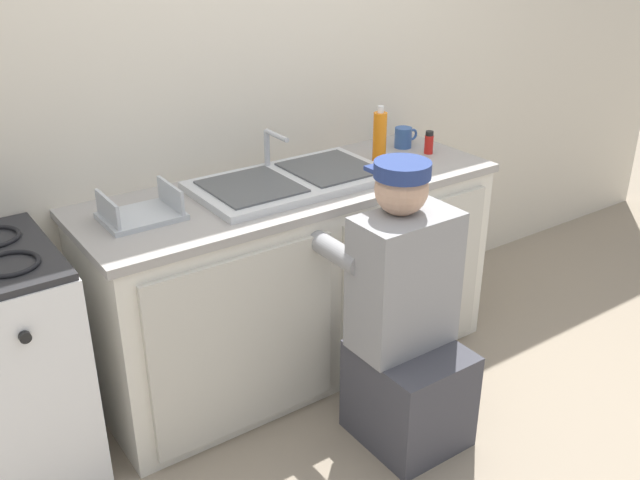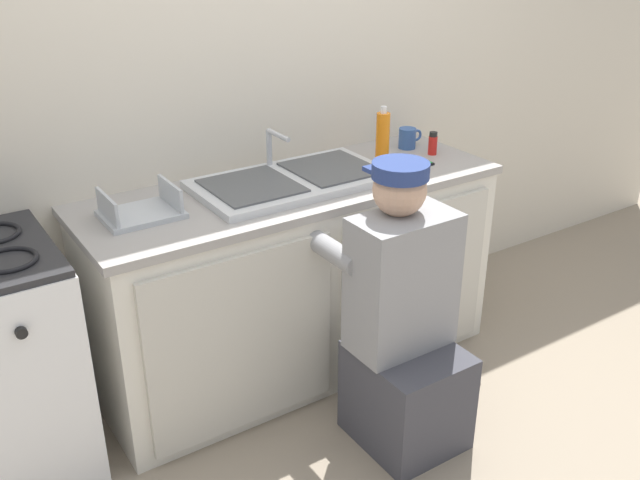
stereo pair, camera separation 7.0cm
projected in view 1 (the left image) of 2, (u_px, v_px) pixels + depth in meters
The scene contains 11 objects.
ground_plane at pixel (333, 394), 3.05m from camera, with size 12.00×12.00×0.00m, color gray.
back_wall at pixel (245, 74), 3.00m from camera, with size 6.00×0.10×2.50m, color beige.
counter_cabinet at pixel (295, 282), 3.09m from camera, with size 1.73×0.62×0.83m.
countertop at pixel (292, 189), 2.91m from camera, with size 1.77×0.62×0.03m, color #9E9993.
sink_double_basin at pixel (292, 180), 2.90m from camera, with size 0.80×0.44×0.19m.
plumber_person at pixel (405, 331), 2.65m from camera, with size 0.42×0.61×1.10m.
spice_bottle_red at pixel (429, 143), 3.25m from camera, with size 0.04×0.04×0.10m.
coffee_mug at pixel (404, 137), 3.33m from camera, with size 0.13×0.08×0.09m.
dish_rack_tray at pixel (141, 212), 2.58m from camera, with size 0.28×0.22×0.11m.
cell_phone at pixel (415, 160), 3.16m from camera, with size 0.07×0.14×0.01m.
soap_bottle_orange at pixel (380, 137), 3.12m from camera, with size 0.06×0.06×0.25m.
Camera 1 is at (-1.47, -2.00, 1.89)m, focal length 40.00 mm.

